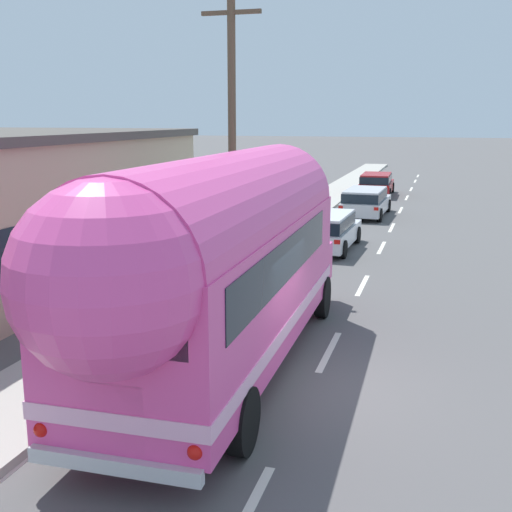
{
  "coord_description": "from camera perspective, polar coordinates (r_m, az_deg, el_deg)",
  "views": [
    {
      "loc": [
        2.07,
        -10.63,
        4.76
      ],
      "look_at": [
        -1.99,
        3.26,
        1.62
      ],
      "focal_mm": 45.04,
      "sensor_mm": 36.0,
      "label": 1
    }
  ],
  "objects": [
    {
      "name": "car_lead",
      "position": [
        23.43,
        6.2,
        2.43
      ],
      "size": [
        2.09,
        4.38,
        1.37
      ],
      "color": "white",
      "rests_on": "ground"
    },
    {
      "name": "lane_markings",
      "position": [
        24.47,
        5.46,
        0.99
      ],
      "size": [
        3.53,
        80.0,
        0.01
      ],
      "color": "silver",
      "rests_on": "ground"
    },
    {
      "name": "utility_pole",
      "position": [
        19.52,
        -2.14,
        11.26
      ],
      "size": [
        1.8,
        0.24,
        8.5
      ],
      "color": "brown",
      "rests_on": "ground"
    },
    {
      "name": "ground_plane",
      "position": [
        11.83,
        4.92,
        -11.51
      ],
      "size": [
        300.0,
        300.0,
        0.0
      ],
      "primitive_type": "plane",
      "color": "#565454"
    },
    {
      "name": "car_second",
      "position": [
        31.74,
        9.7,
        4.89
      ],
      "size": [
        2.1,
        4.86,
        1.37
      ],
      "color": "silver",
      "rests_on": "ground"
    },
    {
      "name": "painted_bus",
      "position": [
        11.39,
        -3.38,
        -0.22
      ],
      "size": [
        2.7,
        11.26,
        4.12
      ],
      "color": "#EA4C9E",
      "rests_on": "ground"
    },
    {
      "name": "car_third",
      "position": [
        40.46,
        10.64,
        6.41
      ],
      "size": [
        2.05,
        4.76,
        1.37
      ],
      "color": "#A5191E",
      "rests_on": "ground"
    },
    {
      "name": "sidewalk_slab",
      "position": [
        22.16,
        -1.35,
        0.04
      ],
      "size": [
        2.21,
        90.0,
        0.15
      ],
      "primitive_type": "cube",
      "color": "#ADA89E",
      "rests_on": "ground"
    }
  ]
}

